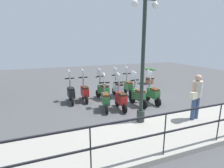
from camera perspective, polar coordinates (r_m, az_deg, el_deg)
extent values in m
plane|color=#4C4C4F|center=(8.43, 3.68, -5.98)|extent=(28.00, 28.00, 0.00)
cube|color=#A39E93|center=(5.89, 17.33, -14.60)|extent=(2.20, 20.00, 0.15)
cube|color=gray|center=(6.65, 11.64, -10.94)|extent=(0.10, 20.00, 0.15)
cube|color=black|center=(4.79, 25.72, -7.24)|extent=(0.04, 16.00, 0.04)
cube|color=black|center=(4.96, 25.17, -12.37)|extent=(0.04, 16.00, 0.04)
cylinder|color=black|center=(5.62, 31.52, -10.66)|extent=(0.03, 0.03, 1.05)
cylinder|color=black|center=(4.43, 16.79, -15.56)|extent=(0.03, 0.03, 1.05)
cylinder|color=black|center=(3.73, -7.01, -20.97)|extent=(0.03, 0.03, 1.05)
cylinder|color=#232D28|center=(6.12, 9.33, -10.22)|extent=(0.26, 0.26, 0.40)
cylinder|color=#232D28|center=(5.65, 10.03, 7.38)|extent=(0.12, 0.12, 4.12)
sphere|color=white|center=(5.92, 13.91, 23.72)|extent=(0.20, 0.20, 0.20)
sphere|color=white|center=(5.56, 7.39, 24.68)|extent=(0.20, 0.20, 0.20)
cylinder|color=#384C70|center=(6.89, 25.97, -6.85)|extent=(0.14, 0.14, 0.82)
cylinder|color=#384C70|center=(6.71, 24.97, -7.26)|extent=(0.14, 0.14, 0.82)
cylinder|color=beige|center=(6.61, 26.06, -1.46)|extent=(0.38, 0.38, 0.55)
sphere|color=tan|center=(6.53, 26.40, 1.81)|extent=(0.22, 0.22, 0.22)
cylinder|color=tan|center=(6.77, 26.96, -1.09)|extent=(0.09, 0.09, 0.52)
cylinder|color=tan|center=(6.44, 25.14, -1.58)|extent=(0.09, 0.09, 0.52)
cube|color=beige|center=(6.41, 25.06, -3.40)|extent=(0.19, 0.30, 0.24)
cylinder|color=#9E5B3D|center=(12.52, 12.19, 1.20)|extent=(0.56, 0.56, 0.45)
cylinder|color=brown|center=(12.43, 12.29, 3.34)|extent=(0.10, 0.10, 0.50)
ellipsoid|color=#2D6B2D|center=(12.59, 11.73, 4.87)|extent=(0.56, 0.16, 0.10)
ellipsoid|color=#2D6B2D|center=(12.18, 13.01, 4.54)|extent=(0.56, 0.16, 0.10)
ellipsoid|color=#2D6B2D|center=(12.25, 11.38, 4.66)|extent=(0.56, 0.16, 0.10)
ellipsoid|color=#2D6B2D|center=(12.53, 13.32, 4.75)|extent=(0.56, 0.16, 0.10)
ellipsoid|color=#2D6B2D|center=(12.44, 11.21, 4.80)|extent=(0.56, 0.16, 0.10)
ellipsoid|color=#2D6B2D|center=(12.34, 13.52, 4.62)|extent=(0.56, 0.16, 0.10)
cylinder|color=black|center=(8.74, 11.43, -4.12)|extent=(0.40, 0.09, 0.40)
cylinder|color=black|center=(8.11, 14.73, -5.68)|extent=(0.40, 0.09, 0.40)
cube|color=#2D6B38|center=(8.28, 13.46, -3.19)|extent=(0.61, 0.30, 0.36)
cube|color=#2D6B38|center=(8.50, 12.32, -2.57)|extent=(0.13, 0.30, 0.44)
cube|color=#4C2D19|center=(8.16, 13.83, -1.77)|extent=(0.41, 0.27, 0.10)
cylinder|color=gray|center=(8.46, 12.20, -0.15)|extent=(0.18, 0.08, 0.55)
cube|color=black|center=(8.40, 12.29, 1.67)|extent=(0.07, 0.44, 0.05)
cube|color=silver|center=(8.41, 12.12, 3.09)|extent=(0.39, 0.04, 0.42)
cylinder|color=black|center=(8.31, 6.55, -4.87)|extent=(0.41, 0.15, 0.40)
cylinder|color=black|center=(7.71, 10.38, -6.45)|extent=(0.41, 0.15, 0.40)
cube|color=#2D6B38|center=(7.85, 8.86, -3.87)|extent=(0.64, 0.38, 0.36)
cube|color=#2D6B38|center=(8.06, 7.53, -3.23)|extent=(0.17, 0.32, 0.44)
cube|color=#4C2D19|center=(7.74, 9.26, -2.36)|extent=(0.44, 0.33, 0.10)
cylinder|color=gray|center=(8.01, 7.33, -0.69)|extent=(0.19, 0.10, 0.55)
cube|color=black|center=(7.95, 7.39, 1.23)|extent=(0.14, 0.44, 0.05)
cube|color=silver|center=(7.96, 7.16, 2.72)|extent=(0.39, 0.10, 0.42)
cylinder|color=black|center=(7.84, 1.71, -5.90)|extent=(0.40, 0.09, 0.40)
cylinder|color=black|center=(7.12, 4.12, -7.95)|extent=(0.40, 0.09, 0.40)
cube|color=#B21E1E|center=(7.31, 3.13, -5.03)|extent=(0.61, 0.30, 0.36)
cube|color=#B21E1E|center=(7.56, 2.30, -4.24)|extent=(0.13, 0.30, 0.44)
cube|color=black|center=(7.18, 3.37, -3.45)|extent=(0.41, 0.27, 0.10)
cylinder|color=gray|center=(7.52, 2.15, -1.52)|extent=(0.19, 0.08, 0.55)
cube|color=black|center=(7.45, 2.17, 0.52)|extent=(0.08, 0.44, 0.05)
cube|color=silver|center=(7.46, 2.02, 2.12)|extent=(0.39, 0.04, 0.42)
cylinder|color=black|center=(7.80, -2.62, -6.00)|extent=(0.41, 0.16, 0.40)
cylinder|color=black|center=(7.03, -1.71, -8.19)|extent=(0.41, 0.16, 0.40)
cube|color=#2D6B38|center=(7.24, -2.12, -5.19)|extent=(0.64, 0.39, 0.36)
cube|color=#2D6B38|center=(7.51, -2.43, -4.36)|extent=(0.18, 0.32, 0.44)
cube|color=#4C2D19|center=(7.11, -2.05, -3.60)|extent=(0.44, 0.33, 0.10)
cylinder|color=gray|center=(7.47, -2.52, -1.62)|extent=(0.19, 0.10, 0.55)
cube|color=black|center=(7.40, -2.54, 0.44)|extent=(0.14, 0.44, 0.05)
cube|color=silver|center=(7.42, -2.62, 2.04)|extent=(0.39, 0.10, 0.42)
cylinder|color=black|center=(9.98, 4.44, -1.73)|extent=(0.41, 0.13, 0.40)
cylinder|color=black|center=(9.23, 6.12, -3.01)|extent=(0.41, 0.13, 0.40)
cube|color=#2D6B38|center=(9.45, 5.45, -0.84)|extent=(0.63, 0.35, 0.36)
cube|color=#2D6B38|center=(9.71, 4.87, -0.33)|extent=(0.15, 0.31, 0.44)
cube|color=#4C2D19|center=(9.34, 5.63, 0.43)|extent=(0.43, 0.30, 0.10)
cylinder|color=gray|center=(9.69, 4.80, 1.79)|extent=(0.19, 0.09, 0.55)
cube|color=black|center=(9.64, 4.83, 3.40)|extent=(0.11, 0.44, 0.05)
cube|color=silver|center=(9.67, 4.73, 4.62)|extent=(0.39, 0.07, 0.42)
cylinder|color=black|center=(9.53, 0.75, -2.42)|extent=(0.40, 0.11, 0.40)
cylinder|color=black|center=(8.82, 3.13, -3.72)|extent=(0.40, 0.11, 0.40)
cube|color=#B7BCC6|center=(9.02, 2.16, -1.47)|extent=(0.62, 0.32, 0.36)
cube|color=#B7BCC6|center=(9.27, 1.33, -0.94)|extent=(0.14, 0.31, 0.44)
cube|color=black|center=(8.91, 2.38, -0.15)|extent=(0.42, 0.29, 0.10)
cylinder|color=gray|center=(9.24, 1.17, 1.27)|extent=(0.19, 0.08, 0.55)
cube|color=black|center=(9.19, 1.18, 2.95)|extent=(0.09, 0.44, 0.05)
cube|color=silver|center=(9.21, 1.02, 4.24)|extent=(0.39, 0.06, 0.42)
cylinder|color=black|center=(9.15, -4.49, -3.12)|extent=(0.41, 0.19, 0.40)
cylinder|color=black|center=(8.50, -1.37, -4.37)|extent=(0.41, 0.19, 0.40)
cube|color=#2D6B38|center=(8.67, -2.69, -2.08)|extent=(0.66, 0.44, 0.36)
cube|color=#2D6B38|center=(8.90, -3.77, -1.57)|extent=(0.20, 0.32, 0.44)
cube|color=black|center=(8.56, -2.43, -0.70)|extent=(0.46, 0.36, 0.10)
cylinder|color=gray|center=(8.86, -4.02, 0.73)|extent=(0.20, 0.12, 0.55)
cube|color=black|center=(8.81, -4.05, 2.48)|extent=(0.18, 0.44, 0.05)
cube|color=silver|center=(8.82, -4.29, 3.81)|extent=(0.38, 0.14, 0.42)
cylinder|color=black|center=(9.02, -9.40, -3.50)|extent=(0.40, 0.09, 0.40)
cylinder|color=black|center=(8.24, -8.28, -5.07)|extent=(0.40, 0.09, 0.40)
cube|color=#B21E1E|center=(8.47, -8.81, -2.61)|extent=(0.60, 0.29, 0.36)
cube|color=#B21E1E|center=(8.74, -9.20, -1.99)|extent=(0.13, 0.30, 0.44)
cube|color=black|center=(8.34, -8.77, -1.21)|extent=(0.40, 0.27, 0.10)
cylinder|color=gray|center=(8.71, -9.37, 0.36)|extent=(0.18, 0.07, 0.55)
cube|color=black|center=(8.65, -9.43, 2.14)|extent=(0.07, 0.44, 0.05)
cube|color=silver|center=(8.68, -9.56, 3.50)|extent=(0.39, 0.04, 0.42)
cylinder|color=black|center=(8.91, -13.47, -3.90)|extent=(0.40, 0.09, 0.40)
cylinder|color=black|center=(8.12, -12.76, -5.54)|extent=(0.40, 0.09, 0.40)
cube|color=black|center=(8.35, -13.16, -3.03)|extent=(0.61, 0.29, 0.36)
cube|color=black|center=(8.62, -13.41, -2.39)|extent=(0.13, 0.30, 0.44)
cube|color=black|center=(8.22, -13.18, -1.62)|extent=(0.41, 0.27, 0.10)
cylinder|color=gray|center=(8.60, -13.59, -0.01)|extent=(0.18, 0.07, 0.55)
cube|color=black|center=(8.54, -13.68, 1.79)|extent=(0.07, 0.44, 0.05)
cube|color=silver|center=(8.56, -13.80, 3.18)|extent=(0.39, 0.04, 0.42)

